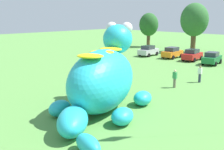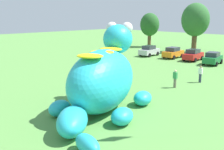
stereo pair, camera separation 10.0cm
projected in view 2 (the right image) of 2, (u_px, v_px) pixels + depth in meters
The scene contains 11 objects.
ground_plane at pixel (97, 109), 21.13m from camera, with size 160.00×160.00×0.00m, color #568E42.
giant_inflatable_creature at pixel (102, 80), 20.38m from camera, with size 9.52×10.61×6.19m.
car_silver at pixel (149, 51), 47.23m from camera, with size 2.28×4.26×1.72m.
car_orange at pixel (173, 53), 44.92m from camera, with size 2.17×4.21×1.72m.
car_red at pixel (193, 55), 42.45m from camera, with size 2.30×4.27×1.72m.
car_green at pixel (213, 58), 39.27m from camera, with size 2.50×4.35×1.72m.
tree_far_left at pixel (150, 25), 59.41m from camera, with size 3.93×3.93×6.97m.
tree_left at pixel (195, 20), 51.00m from camera, with size 4.91×4.91×8.71m.
spectator_mid_field at pixel (109, 78), 27.10m from camera, with size 0.38×0.26×1.71m.
spectator_by_cars at pixel (200, 74), 29.01m from camera, with size 0.38×0.26×1.71m.
spectator_wandering at pixel (175, 79), 26.95m from camera, with size 0.38×0.26×1.71m.
Camera 2 is at (15.06, -13.42, 6.85)m, focal length 46.17 mm.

